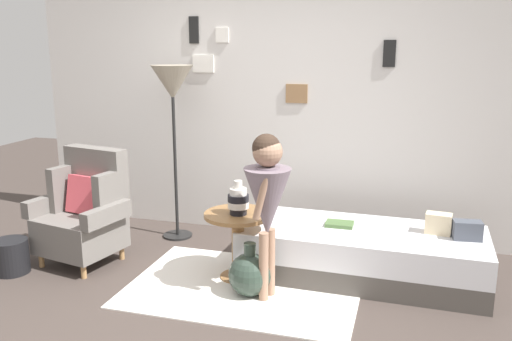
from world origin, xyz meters
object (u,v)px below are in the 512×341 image
object	(u,v)px
magazine_basket	(11,256)
daybed	(361,253)
book_on_daybed	(339,224)
side_table	(238,232)
vase_striped	(238,201)
floor_lamp	(173,90)
demijohn_near	(250,274)
armchair	(85,212)
person_child	(267,194)

from	to	relation	value
magazine_basket	daybed	bearing A→B (deg)	14.71
book_on_daybed	side_table	bearing A→B (deg)	-155.67
vase_striped	book_on_daybed	xyz separation A→B (m)	(0.74, 0.37, -0.24)
floor_lamp	vase_striped	bearing A→B (deg)	-41.23
vase_striped	demijohn_near	distance (m)	0.57
daybed	armchair	bearing A→B (deg)	-172.09
armchair	person_child	xyz separation A→B (m)	(1.68, -0.26, 0.36)
vase_striped	demijohn_near	world-z (taller)	vase_striped
floor_lamp	person_child	size ratio (longest dim) A/B	1.34
side_table	person_child	size ratio (longest dim) A/B	0.44
armchair	magazine_basket	world-z (taller)	armchair
side_table	vase_striped	world-z (taller)	vase_striped
person_child	magazine_basket	xyz separation A→B (m)	(-2.13, -0.15, -0.66)
vase_striped	person_child	bearing A→B (deg)	-39.75
side_table	floor_lamp	distance (m)	1.55
armchair	book_on_daybed	distance (m)	2.15
book_on_daybed	demijohn_near	bearing A→B (deg)	-133.76
demijohn_near	magazine_basket	size ratio (longest dim) A/B	1.46
side_table	vase_striped	size ratio (longest dim) A/B	2.03
floor_lamp	side_table	bearing A→B (deg)	-40.72
daybed	side_table	size ratio (longest dim) A/B	3.52
daybed	vase_striped	size ratio (longest dim) A/B	7.17
armchair	demijohn_near	xyz separation A→B (m)	(1.54, -0.24, -0.27)
armchair	daybed	xyz separation A→B (m)	(2.30, 0.32, -0.24)
daybed	vase_striped	bearing A→B (deg)	-160.58
armchair	vase_striped	distance (m)	1.39
person_child	side_table	bearing A→B (deg)	138.75
daybed	magazine_basket	distance (m)	2.85
floor_lamp	book_on_daybed	bearing A→B (deg)	-14.13
vase_striped	magazine_basket	bearing A→B (deg)	-167.77
armchair	magazine_basket	distance (m)	0.68
side_table	book_on_daybed	distance (m)	0.83
floor_lamp	magazine_basket	bearing A→B (deg)	-128.91
side_table	person_child	bearing A→B (deg)	-41.25
book_on_daybed	magazine_basket	xyz separation A→B (m)	(-2.57, -0.76, -0.28)
book_on_daybed	demijohn_near	size ratio (longest dim) A/B	0.54
armchair	demijohn_near	bearing A→B (deg)	-8.89
side_table	demijohn_near	world-z (taller)	side_table
person_child	magazine_basket	size ratio (longest dim) A/B	4.39
demijohn_near	magazine_basket	world-z (taller)	demijohn_near
armchair	daybed	world-z (taller)	armchair
magazine_basket	side_table	bearing A→B (deg)	13.09
daybed	floor_lamp	xyz separation A→B (m)	(-1.81, 0.45, 1.22)
book_on_daybed	magazine_basket	distance (m)	2.69
book_on_daybed	vase_striped	bearing A→B (deg)	-153.65
person_child	book_on_daybed	world-z (taller)	person_child
side_table	magazine_basket	world-z (taller)	side_table
side_table	daybed	bearing A→B (deg)	17.75
magazine_basket	vase_striped	bearing A→B (deg)	12.23
person_child	demijohn_near	world-z (taller)	person_child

